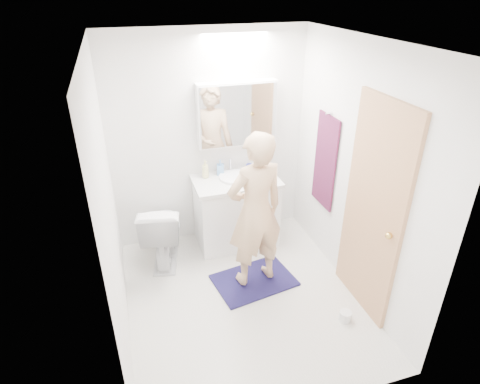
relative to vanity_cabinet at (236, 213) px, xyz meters
name	(u,v)px	position (x,y,z in m)	size (l,w,h in m)	color
floor	(243,297)	(-0.22, -0.96, -0.39)	(2.50, 2.50, 0.00)	silver
ceiling	(244,42)	(-0.22, -0.96, 2.01)	(2.50, 2.50, 0.00)	white
wall_back	(209,141)	(-0.22, 0.29, 0.81)	(2.50, 2.50, 0.00)	white
wall_front	(306,284)	(-0.22, -2.21, 0.81)	(2.50, 2.50, 0.00)	white
wall_left	(109,210)	(-1.32, -0.96, 0.81)	(2.50, 2.50, 0.00)	white
wall_right	(356,174)	(0.88, -0.96, 0.81)	(2.50, 2.50, 0.00)	white
vanity_cabinet	(236,213)	(0.00, 0.00, 0.00)	(0.90, 0.55, 0.78)	white
countertop	(236,181)	(0.00, 0.00, 0.41)	(0.95, 0.58, 0.04)	silver
sink_basin	(235,177)	(0.00, 0.03, 0.45)	(0.36, 0.36, 0.03)	white
faucet	(230,165)	(0.00, 0.22, 0.51)	(0.02, 0.02, 0.16)	silver
medicine_cabinet	(237,114)	(0.08, 0.21, 1.11)	(0.88, 0.14, 0.70)	white
mirror_panel	(239,116)	(0.08, 0.13, 1.11)	(0.84, 0.01, 0.66)	silver
toilet	(163,231)	(-0.87, -0.11, -0.01)	(0.42, 0.74, 0.75)	white
bath_rug	(254,280)	(-0.03, -0.77, -0.38)	(0.80, 0.55, 0.02)	#191441
person	(255,211)	(-0.03, -0.77, 0.46)	(0.58, 0.38, 1.60)	tan
door	(373,212)	(0.86, -1.31, 0.61)	(0.04, 0.80, 2.00)	tan
door_knob	(389,236)	(0.82, -1.61, 0.56)	(0.06, 0.06, 0.06)	gold
towel	(325,162)	(0.86, -0.41, 0.71)	(0.02, 0.42, 1.00)	#121439
towel_hook	(329,113)	(0.84, -0.41, 1.23)	(0.02, 0.02, 0.07)	silver
soap_bottle_a	(205,169)	(-0.31, 0.15, 0.53)	(0.08, 0.08, 0.21)	beige
soap_bottle_b	(220,167)	(-0.13, 0.18, 0.52)	(0.08, 0.08, 0.18)	#6196D0
toothbrush_cup	(250,168)	(0.22, 0.16, 0.47)	(0.09, 0.09, 0.09)	#3E4ABB
toilet_paper_roll	(345,316)	(0.59, -1.53, -0.34)	(0.11, 0.11, 0.10)	silver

